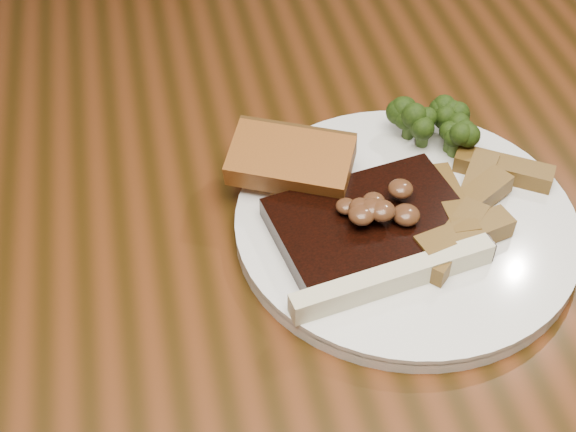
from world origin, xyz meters
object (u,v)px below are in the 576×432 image
dining_table (294,307)px  plate (405,226)px  steak (374,231)px  potato_wedges (490,209)px  chair_far (111,62)px  garlic_bread (291,178)px

dining_table → plate: 0.14m
dining_table → steak: 0.13m
dining_table → potato_wedges: bearing=-7.9°
chair_far → steak: (0.22, -0.75, 0.31)m
plate → garlic_bread: (-0.09, 0.06, 0.02)m
dining_table → chair_far: chair_far is taller
dining_table → chair_far: (-0.16, 0.72, -0.20)m
dining_table → potato_wedges: potato_wedges is taller
plate → steak: steak is taller
dining_table → steak: bearing=-23.9°
chair_far → plate: 0.83m
garlic_bread → plate: bearing=-9.1°
dining_table → garlic_bread: garlic_bread is taller
chair_far → garlic_bread: 0.76m
steak → garlic_bread: bearing=114.8°
dining_table → chair_far: size_ratio=1.90×
potato_wedges → chair_far: bearing=113.2°
steak → potato_wedges: 0.10m
potato_wedges → steak: bearing=-177.7°
plate → potato_wedges: size_ratio=2.62×
garlic_bread → steak: bearing=-29.6°
steak → potato_wedges: bearing=-7.6°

